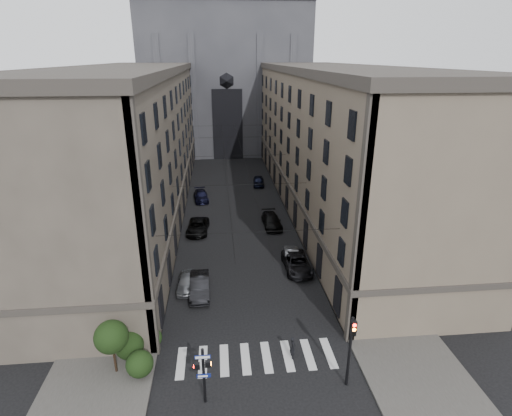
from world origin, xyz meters
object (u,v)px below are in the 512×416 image
object	(u,v)px
car_left_midnear	(200,286)
car_left_midfar	(198,227)
gothic_tower	(225,67)
car_right_midfar	(272,221)
car_right_far	(259,181)
pedestrian	(293,347)
car_left_far	(201,196)
car_right_near	(292,257)
car_right_midnear	(297,263)
car_left_near	(186,282)
pedestrian_signal_left	(203,372)
traffic_light_right	(351,344)

from	to	relation	value
car_left_midnear	car_left_midfar	bearing A→B (deg)	91.25
gothic_tower	car_right_midfar	bearing A→B (deg)	-84.89
gothic_tower	car_left_midnear	size ratio (longest dim) A/B	11.91
car_left_midnear	car_right_far	bearing A→B (deg)	73.14
gothic_tower	pedestrian	xyz separation A→B (m)	(2.57, -70.15, -16.94)
car_left_far	car_right_far	xyz separation A→B (m)	(9.20, 6.49, 0.03)
car_right_near	car_right_midnear	distance (m)	1.56
car_left_midnear	gothic_tower	bearing A→B (deg)	84.40
car_right_far	pedestrian	size ratio (longest dim) A/B	2.47
car_left_near	car_left_midfar	size ratio (longest dim) A/B	0.76
car_right_near	car_right_midnear	world-z (taller)	car_right_midnear
pedestrian_signal_left	car_left_near	size ratio (longest dim) A/B	1.01
car_left_far	car_right_midnear	bearing A→B (deg)	-71.50
gothic_tower	car_left_near	size ratio (longest dim) A/B	14.70
car_right_far	pedestrian	distance (m)	40.35
car_right_midfar	car_left_far	bearing A→B (deg)	128.04
traffic_light_right	car_left_midfar	world-z (taller)	traffic_light_right
traffic_light_right	car_right_near	bearing A→B (deg)	92.03
pedestrian_signal_left	car_right_near	size ratio (longest dim) A/B	0.98
pedestrian_signal_left	car_right_near	world-z (taller)	pedestrian_signal_left
car_right_midnear	car_right_near	bearing A→B (deg)	98.85
car_left_far	car_right_midfar	size ratio (longest dim) A/B	0.92
car_left_midfar	car_right_near	distance (m)	13.12
pedestrian	car_right_far	bearing A→B (deg)	-2.65
pedestrian_signal_left	car_left_midnear	distance (m)	12.23
gothic_tower	pedestrian	size ratio (longest dim) A/B	33.66
car_left_midfar	car_right_midfar	size ratio (longest dim) A/B	1.01
car_right_near	car_left_midfar	bearing A→B (deg)	142.26
car_left_midfar	car_right_far	distance (m)	20.22
car_left_near	pedestrian	xyz separation A→B (m)	(8.06, -9.79, 0.19)
car_left_midfar	pedestrian	distance (m)	23.55
car_right_midnear	car_right_far	world-z (taller)	car_right_midnear
car_right_near	pedestrian	bearing A→B (deg)	-96.91
car_right_near	car_right_far	world-z (taller)	car_right_far
car_left_near	car_left_far	xyz separation A→B (m)	(0.62, 24.04, 0.02)
car_left_near	car_right_far	bearing A→B (deg)	74.03
pedestrian_signal_left	car_left_midnear	world-z (taller)	pedestrian_signal_left
traffic_light_right	car_right_midnear	bearing A→B (deg)	91.27
car_left_near	pedestrian	size ratio (longest dim) A/B	2.29
traffic_light_right	gothic_tower	bearing A→B (deg)	94.38
car_right_near	gothic_tower	bearing A→B (deg)	98.25
gothic_tower	car_right_midfar	world-z (taller)	gothic_tower
gothic_tower	car_left_near	world-z (taller)	gothic_tower
car_right_midnear	car_right_far	size ratio (longest dim) A/B	1.27
car_right_midnear	car_right_midfar	distance (m)	11.07
gothic_tower	car_right_midnear	bearing A→B (deg)	-84.81
pedestrian_signal_left	car_left_midfar	world-z (taller)	pedestrian_signal_left
gothic_tower	car_left_midnear	distance (m)	63.80
car_left_near	car_right_midfar	size ratio (longest dim) A/B	0.76
pedestrian_signal_left	car_left_far	size ratio (longest dim) A/B	0.83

